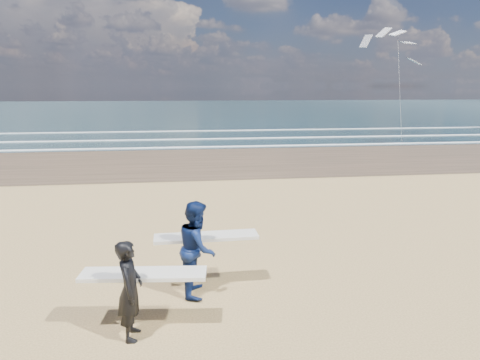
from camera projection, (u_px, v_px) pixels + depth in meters
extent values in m
cube|color=#473926|center=(470.00, 153.00, 27.43)|extent=(220.00, 12.00, 0.01)
cube|color=#193137|center=(282.00, 109.00, 79.73)|extent=(220.00, 100.00, 0.02)
cube|color=white|center=(428.00, 143.00, 32.07)|extent=(220.00, 0.50, 0.05)
cube|color=white|center=(398.00, 136.00, 36.62)|extent=(220.00, 0.50, 0.05)
cube|color=white|center=(366.00, 129.00, 42.92)|extent=(220.00, 0.50, 0.05)
imported|color=black|center=(130.00, 290.00, 7.18)|extent=(0.43, 0.65, 1.75)
cube|color=white|center=(144.00, 274.00, 7.52)|extent=(2.24, 0.74, 0.07)
imported|color=#0D1E4E|center=(198.00, 248.00, 8.75)|extent=(0.84, 1.03, 1.97)
cube|color=white|center=(206.00, 237.00, 9.09)|extent=(2.21, 0.58, 0.07)
cube|color=slate|center=(402.00, 140.00, 33.66)|extent=(0.12, 0.12, 0.10)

